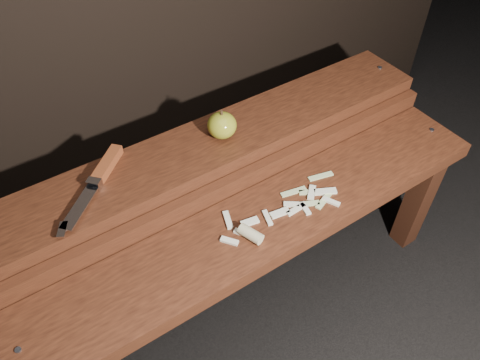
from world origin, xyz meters
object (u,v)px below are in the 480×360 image
bench_front_tier (268,239)px  knife (101,174)px  bench_rear_tier (217,165)px  apple (222,125)px

bench_front_tier → knife: size_ratio=5.59×
bench_front_tier → bench_rear_tier: 0.23m
bench_front_tier → knife: knife is taller
apple → knife: 0.30m
apple → knife: size_ratio=0.36×
apple → knife: apple is taller
bench_rear_tier → apple: size_ratio=15.67×
bench_rear_tier → knife: knife is taller
bench_front_tier → apple: bearing=84.8°
bench_front_tier → knife: bearing=137.4°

